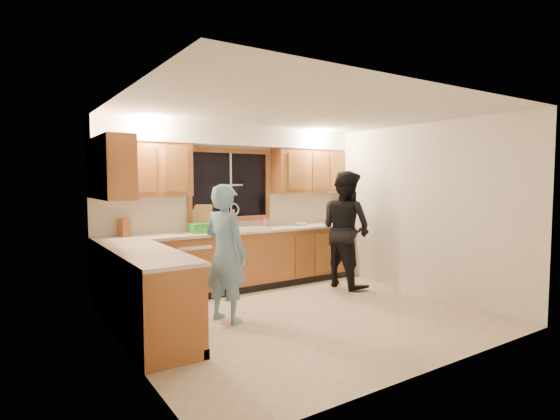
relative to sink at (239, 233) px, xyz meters
The scene contains 26 objects.
floor 1.82m from the sink, 90.00° to the right, with size 4.20×4.20×0.00m, color beige.
ceiling 2.29m from the sink, 90.00° to the right, with size 4.20×4.20×0.00m, color silver.
wall_back 0.49m from the sink, 90.00° to the left, with size 4.20×4.20×0.00m, color silver.
wall_left 2.67m from the sink, 142.62° to the right, with size 3.80×3.80×0.00m, color silver.
wall_right 2.67m from the sink, 37.38° to the right, with size 3.80×3.80×0.00m, color silver.
base_cabinets_back 0.42m from the sink, 90.00° to the right, with size 4.20×0.60×0.88m, color #A76130.
base_cabinets_left 2.23m from the sink, 145.12° to the right, with size 0.60×1.90×0.88m, color #A76130.
countertop_back 0.04m from the sink, 90.00° to the right, with size 4.20×0.63×0.04m, color beige.
countertop_left 2.18m from the sink, 144.90° to the right, with size 0.63×1.90×0.04m, color beige.
upper_cabinets_left 1.72m from the sink, behind, with size 1.35×0.33×0.75m, color #A76130.
upper_cabinets_right 1.72m from the sink, ahead, with size 1.35×0.33×0.75m, color #A76130.
upper_cabinets_return 2.21m from the sink, 165.94° to the right, with size 0.33×0.90×0.75m, color #A76130.
soffit 1.49m from the sink, 90.00° to the left, with size 4.20×0.35×0.30m, color white.
window_frame 0.79m from the sink, 90.00° to the left, with size 1.44×0.03×1.14m.
sink is the anchor object (origin of this frame).
dishwasher 0.96m from the sink, behind, with size 0.60×0.56×0.82m, color white.
stove 2.60m from the sink, 134.61° to the right, with size 0.58×0.75×0.90m, color white.
man 1.55m from the sink, 124.11° to the right, with size 0.60×0.39×1.63m, color #70A3D4.
woman 1.67m from the sink, 27.90° to the right, with size 0.89×0.69×1.82m, color black.
knife_block 1.69m from the sink, behind, with size 0.13×0.11×0.24m, color #965A29.
cutting_board 0.61m from the sink, 157.14° to the left, with size 0.29×0.02×0.39m, color tan.
dish_crate 0.66m from the sink, behind, with size 0.29×0.27×0.13m, color green.
soap_bottle 0.50m from the sink, ahead, with size 0.08×0.08×0.18m, color #E1558D.
bowl 1.12m from the sink, ahead, with size 0.21×0.21×0.05m, color silver.
can_left 0.32m from the sink, 131.96° to the right, with size 0.07×0.07×0.13m, color beige.
can_right 0.30m from the sink, 151.93° to the right, with size 0.06×0.06×0.11m, color beige.
Camera 1 is at (-3.13, -4.29, 1.69)m, focal length 28.00 mm.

